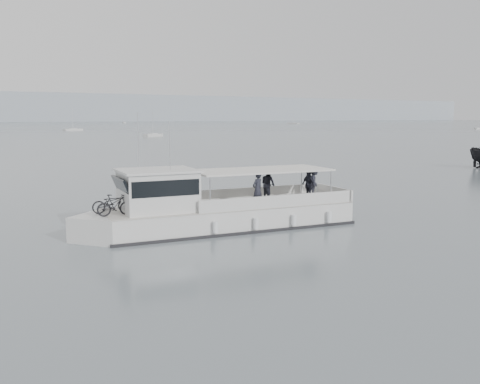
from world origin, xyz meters
TOP-DOWN VIEW (x-y plane):
  - ground at (0.00, 0.00)m, footprint 1400.00×1400.00m
  - tour_boat at (-6.15, 2.95)m, footprint 12.85×4.49m

SIDE VIEW (x-z plane):
  - ground at x=0.00m, z-range 0.00..0.00m
  - tour_boat at x=-6.15m, z-range -1.79..3.55m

